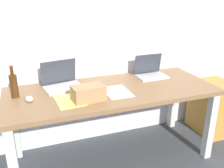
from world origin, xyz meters
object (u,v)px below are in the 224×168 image
(beer_bottle, at_px, (14,85))
(filing_cabinet, at_px, (214,107))
(laptop_right, at_px, (150,72))
(desk, at_px, (112,98))
(computer_mouse, at_px, (29,99))
(laptop_left, at_px, (62,82))
(cardboard_box, at_px, (88,93))

(beer_bottle, height_order, filing_cabinet, beer_bottle)
(laptop_right, height_order, filing_cabinet, laptop_right)
(desk, height_order, computer_mouse, computer_mouse)
(laptop_left, distance_m, filing_cabinet, 1.79)
(computer_mouse, xyz_separation_m, filing_cabinet, (2.02, 0.10, -0.46))
(laptop_left, height_order, filing_cabinet, laptop_left)
(beer_bottle, bearing_deg, computer_mouse, -48.00)
(beer_bottle, xyz_separation_m, filing_cabinet, (2.12, -0.02, -0.55))
(beer_bottle, bearing_deg, desk, -7.62)
(computer_mouse, relative_size, cardboard_box, 0.38)
(desk, bearing_deg, filing_cabinet, 3.89)
(beer_bottle, bearing_deg, laptop_right, 3.79)
(desk, relative_size, beer_bottle, 6.92)
(laptop_right, bearing_deg, laptop_left, 179.77)
(beer_bottle, height_order, cardboard_box, beer_bottle)
(laptop_left, distance_m, cardboard_box, 0.40)
(desk, relative_size, computer_mouse, 18.97)
(filing_cabinet, bearing_deg, beer_bottle, 179.39)
(laptop_left, bearing_deg, computer_mouse, -145.17)
(computer_mouse, bearing_deg, desk, -7.78)
(laptop_right, distance_m, beer_bottle, 1.32)
(beer_bottle, relative_size, filing_cabinet, 0.47)
(desk, xyz_separation_m, cardboard_box, (-0.26, -0.16, 0.15))
(desk, relative_size, cardboard_box, 7.29)
(laptop_left, relative_size, laptop_right, 1.22)
(desk, bearing_deg, cardboard_box, -147.92)
(desk, distance_m, laptop_left, 0.49)
(laptop_left, height_order, cardboard_box, laptop_left)
(cardboard_box, bearing_deg, beer_bottle, 154.02)
(computer_mouse, distance_m, cardboard_box, 0.49)
(beer_bottle, distance_m, computer_mouse, 0.18)
(computer_mouse, height_order, filing_cabinet, computer_mouse)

